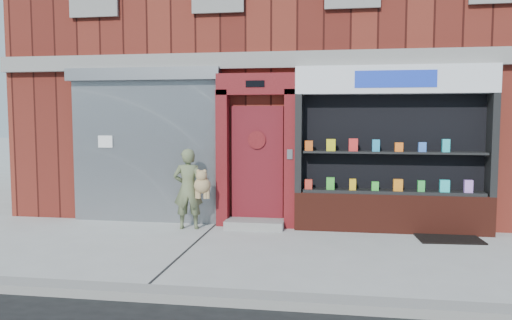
# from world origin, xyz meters

# --- Properties ---
(ground) EXTENTS (80.00, 80.00, 0.00)m
(ground) POSITION_xyz_m (0.00, 0.00, 0.00)
(ground) COLOR #9E9E99
(ground) RESTS_ON ground
(curb) EXTENTS (60.00, 0.30, 0.12)m
(curb) POSITION_xyz_m (0.00, -2.15, 0.06)
(curb) COLOR gray
(curb) RESTS_ON ground
(building) EXTENTS (12.00, 8.16, 8.00)m
(building) POSITION_xyz_m (-0.00, 5.99, 4.00)
(building) COLOR #531913
(building) RESTS_ON ground
(shutter_bay) EXTENTS (3.10, 0.30, 3.04)m
(shutter_bay) POSITION_xyz_m (-3.00, 1.93, 1.72)
(shutter_bay) COLOR gray
(shutter_bay) RESTS_ON ground
(red_door_bay) EXTENTS (1.52, 0.58, 2.90)m
(red_door_bay) POSITION_xyz_m (-0.75, 1.86, 1.46)
(red_door_bay) COLOR #550E12
(red_door_bay) RESTS_ON ground
(pharmacy_bay) EXTENTS (3.50, 0.41, 3.00)m
(pharmacy_bay) POSITION_xyz_m (1.75, 1.81, 1.37)
(pharmacy_bay) COLOR #521D13
(pharmacy_bay) RESTS_ON ground
(woman) EXTENTS (0.75, 0.47, 1.51)m
(woman) POSITION_xyz_m (-1.94, 1.44, 0.77)
(woman) COLOR #606A46
(woman) RESTS_ON ground
(doormat) EXTENTS (1.10, 0.80, 0.03)m
(doormat) POSITION_xyz_m (2.67, 1.34, 0.01)
(doormat) COLOR black
(doormat) RESTS_ON ground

